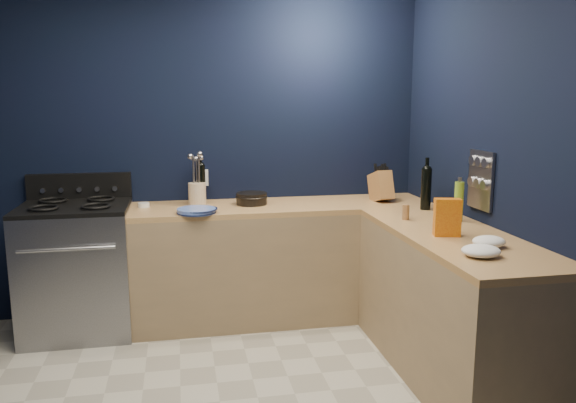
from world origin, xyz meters
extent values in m
cube|color=black|center=(0.00, 1.76, 1.30)|extent=(3.50, 0.02, 2.60)
cube|color=black|center=(1.76, 0.00, 1.30)|extent=(0.02, 3.50, 2.60)
cube|color=black|center=(0.00, -1.76, 1.30)|extent=(3.50, 0.02, 2.60)
cube|color=#927652|center=(0.60, 1.44, 0.43)|extent=(2.30, 0.63, 0.86)
cube|color=brown|center=(0.60, 1.44, 0.88)|extent=(2.30, 0.63, 0.04)
cube|color=#927652|center=(1.44, 0.29, 0.43)|extent=(0.63, 1.67, 0.86)
cube|color=brown|center=(1.44, 0.29, 0.88)|extent=(0.63, 1.67, 0.04)
cube|color=gray|center=(-0.93, 1.42, 0.46)|extent=(0.76, 0.66, 0.92)
cube|color=black|center=(-0.93, 1.10, 0.45)|extent=(0.59, 0.02, 0.42)
cube|color=black|center=(-0.93, 1.42, 0.94)|extent=(0.76, 0.66, 0.03)
cube|color=black|center=(-0.93, 1.72, 1.04)|extent=(0.76, 0.06, 0.20)
cube|color=gray|center=(1.74, 0.55, 1.18)|extent=(0.02, 0.28, 0.38)
cube|color=white|center=(0.00, 1.74, 1.08)|extent=(0.09, 0.02, 0.13)
cylinder|color=#3E69AF|center=(-0.07, 1.21, 0.92)|extent=(0.33, 0.33, 0.03)
cylinder|color=white|center=(-0.45, 1.51, 0.92)|extent=(0.09, 0.09, 0.03)
cylinder|color=beige|center=(-0.05, 1.55, 0.98)|extent=(0.16, 0.16, 0.17)
cylinder|color=black|center=(-0.02, 1.60, 1.05)|extent=(0.09, 0.09, 0.30)
cylinder|color=black|center=(0.36, 1.47, 0.94)|extent=(0.26, 0.26, 0.09)
cube|color=brown|center=(1.38, 1.43, 1.01)|extent=(0.15, 0.28, 0.28)
cylinder|color=black|center=(1.58, 1.03, 1.05)|extent=(0.10, 0.10, 0.30)
cylinder|color=olive|center=(1.62, 0.62, 1.03)|extent=(0.08, 0.08, 0.26)
cylinder|color=olive|center=(1.30, 0.72, 0.95)|extent=(0.05, 0.05, 0.10)
cylinder|color=olive|center=(1.50, 0.53, 0.94)|extent=(0.05, 0.05, 0.08)
cube|color=#A41F07|center=(1.36, 0.25, 1.01)|extent=(0.16, 0.10, 0.22)
ellipsoid|color=white|center=(1.46, -0.04, 0.93)|extent=(0.20, 0.18, 0.06)
ellipsoid|color=white|center=(1.33, -0.20, 0.93)|extent=(0.24, 0.23, 0.06)
camera|label=1|loc=(-0.18, -2.75, 1.70)|focal=35.12mm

